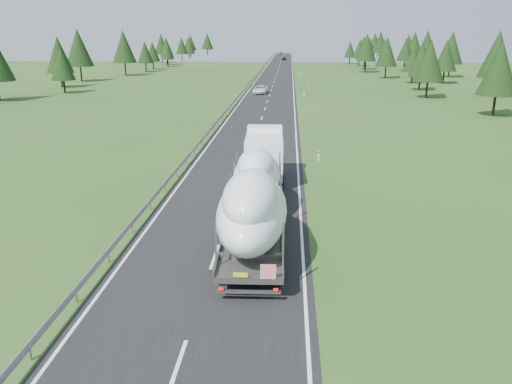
# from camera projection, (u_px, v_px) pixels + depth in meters

# --- Properties ---
(ground) EXTENTS (400.00, 400.00, 0.00)m
(ground) POSITION_uv_depth(u_px,v_px,m) (178.00, 366.00, 17.46)
(ground) COLOR #284918
(ground) RESTS_ON ground
(road_surface) EXTENTS (10.00, 400.00, 0.02)m
(road_surface) POSITION_uv_depth(u_px,v_px,m) (273.00, 86.00, 112.57)
(road_surface) COLOR black
(road_surface) RESTS_ON ground
(guardrail) EXTENTS (0.10, 400.00, 0.76)m
(guardrail) POSITION_uv_depth(u_px,v_px,m) (249.00, 83.00, 112.67)
(guardrail) COLOR slate
(guardrail) RESTS_ON ground
(marker_posts) EXTENTS (0.13, 350.08, 1.00)m
(marker_posts) POSITION_uv_depth(u_px,v_px,m) (298.00, 68.00, 164.32)
(marker_posts) COLOR silver
(marker_posts) RESTS_ON ground
(highway_sign) EXTENTS (0.08, 0.90, 2.60)m
(highway_sign) POSITION_uv_depth(u_px,v_px,m) (308.00, 87.00, 92.56)
(highway_sign) COLOR slate
(highway_sign) RESTS_ON ground
(tree_line_right) EXTENTS (27.16, 317.51, 12.29)m
(tree_line_right) POSITION_uv_depth(u_px,v_px,m) (441.00, 53.00, 118.57)
(tree_line_right) COLOR black
(tree_line_right) RESTS_ON ground
(tree_line_left) EXTENTS (14.61, 317.33, 12.45)m
(tree_line_left) POSITION_uv_depth(u_px,v_px,m) (105.00, 51.00, 130.45)
(tree_line_left) COLOR black
(tree_line_left) RESTS_ON ground
(boat_truck) EXTENTS (3.74, 21.97, 4.99)m
(boat_truck) POSITION_uv_depth(u_px,v_px,m) (256.00, 185.00, 29.45)
(boat_truck) COLOR white
(boat_truck) RESTS_ON ground
(distant_van) EXTENTS (2.88, 5.61, 1.51)m
(distant_van) POSITION_uv_depth(u_px,v_px,m) (260.00, 90.00, 97.36)
(distant_van) COLOR white
(distant_van) RESTS_ON ground
(distant_car_dark) EXTENTS (2.05, 4.33, 1.43)m
(distant_car_dark) POSITION_uv_depth(u_px,v_px,m) (284.00, 59.00, 221.99)
(distant_car_dark) COLOR black
(distant_car_dark) RESTS_ON ground
(distant_car_blue) EXTENTS (1.81, 4.23, 1.36)m
(distant_car_blue) POSITION_uv_depth(u_px,v_px,m) (281.00, 53.00, 286.70)
(distant_car_blue) COLOR #182144
(distant_car_blue) RESTS_ON ground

